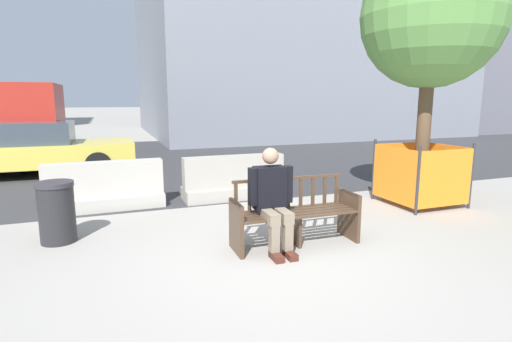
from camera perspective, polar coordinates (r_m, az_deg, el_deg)
name	(u,v)px	position (r m, az deg, el deg)	size (l,w,h in m)	color
ground_plane	(281,258)	(5.04, 3.63, -12.23)	(200.00, 200.00, 0.00)	gray
street_asphalt	(172,159)	(13.22, -11.91, 1.66)	(120.00, 12.00, 0.01)	#333335
street_bench	(295,216)	(5.36, 5.55, -6.35)	(1.70, 0.56, 0.88)	#473323
seated_person	(272,197)	(5.10, 2.36, -3.75)	(0.58, 0.73, 1.31)	black
jersey_barrier_centre	(234,181)	(7.86, -3.13, -1.40)	(2.01, 0.71, 0.84)	#9E998E
jersey_barrier_left	(105,190)	(7.58, -20.72, -2.49)	(2.02, 0.73, 0.84)	#ADA89E
street_tree	(432,18)	(7.97, 23.82, 19.35)	(2.44, 2.44, 4.54)	brown
construction_fence	(420,173)	(7.97, 22.42, -0.21)	(1.23, 1.23, 1.17)	#2D2D33
car_taxi_near	(36,149)	(11.58, -28.95, 2.73)	(4.70, 1.95, 1.36)	#DBC64C
trash_bin	(57,212)	(6.05, -26.58, -5.26)	(0.48, 0.48, 0.84)	#232326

